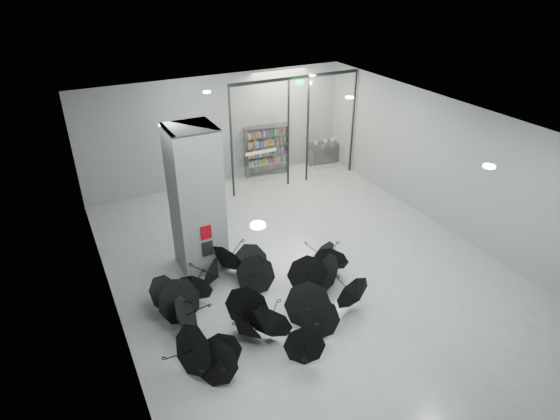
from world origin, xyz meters
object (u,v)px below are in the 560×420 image
column (196,200)px  umbrella_cluster (257,302)px  shop_counter (323,152)px  bookshelf (266,150)px

column → umbrella_cluster: (0.51, -2.59, -1.69)m
column → shop_counter: column is taller
column → umbrella_cluster: column is taller
column → umbrella_cluster: size_ratio=0.69×
bookshelf → shop_counter: (2.61, 0.01, -0.56)m
column → bookshelf: 6.50m
column → shop_counter: (6.92, 4.76, -1.58)m
bookshelf → shop_counter: bearing=8.8°
umbrella_cluster → bookshelf: bearing=62.6°
umbrella_cluster → shop_counter: bearing=48.9°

